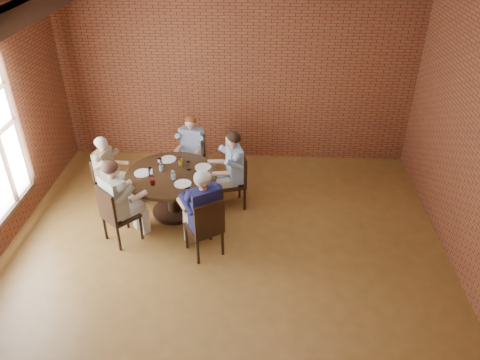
{
  "coord_description": "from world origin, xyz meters",
  "views": [
    {
      "loc": [
        0.51,
        -4.73,
        4.54
      ],
      "look_at": [
        0.21,
        1.0,
        0.97
      ],
      "focal_mm": 35.0,
      "sensor_mm": 36.0,
      "label": 1
    }
  ],
  "objects_px": {
    "diner_c": "(108,172)",
    "chair_b": "(193,155)",
    "dining_table": "(172,185)",
    "chair_a": "(236,178)",
    "diner_a": "(231,171)",
    "chair_c": "(105,178)",
    "diner_b": "(192,150)",
    "chair_e": "(206,226)",
    "diner_e": "(203,213)",
    "chair_d": "(115,213)",
    "smartphone": "(187,186)",
    "diner_d": "(119,201)"
  },
  "relations": [
    {
      "from": "dining_table",
      "to": "diner_a",
      "type": "distance_m",
      "value": 0.97
    },
    {
      "from": "diner_a",
      "to": "diner_e",
      "type": "xyz_separation_m",
      "value": [
        -0.31,
        -1.21,
        0.02
      ]
    },
    {
      "from": "diner_a",
      "to": "smartphone",
      "type": "distance_m",
      "value": 0.88
    },
    {
      "from": "diner_c",
      "to": "dining_table",
      "type": "bearing_deg",
      "value": -90.0
    },
    {
      "from": "smartphone",
      "to": "chair_a",
      "type": "bearing_deg",
      "value": 27.86
    },
    {
      "from": "dining_table",
      "to": "chair_a",
      "type": "bearing_deg",
      "value": 16.18
    },
    {
      "from": "diner_c",
      "to": "chair_d",
      "type": "xyz_separation_m",
      "value": [
        0.39,
        -1.0,
        -0.1
      ]
    },
    {
      "from": "diner_a",
      "to": "chair_d",
      "type": "relative_size",
      "value": 1.41
    },
    {
      "from": "diner_b",
      "to": "diner_e",
      "type": "relative_size",
      "value": 0.9
    },
    {
      "from": "dining_table",
      "to": "diner_d",
      "type": "xyz_separation_m",
      "value": [
        -0.65,
        -0.71,
        0.16
      ]
    },
    {
      "from": "diner_a",
      "to": "diner_e",
      "type": "height_order",
      "value": "diner_e"
    },
    {
      "from": "chair_b",
      "to": "diner_b",
      "type": "height_order",
      "value": "diner_b"
    },
    {
      "from": "chair_b",
      "to": "diner_e",
      "type": "height_order",
      "value": "diner_e"
    },
    {
      "from": "chair_e",
      "to": "diner_e",
      "type": "height_order",
      "value": "diner_e"
    },
    {
      "from": "diner_c",
      "to": "smartphone",
      "type": "relative_size",
      "value": 7.89
    },
    {
      "from": "chair_a",
      "to": "diner_a",
      "type": "relative_size",
      "value": 0.7
    },
    {
      "from": "chair_c",
      "to": "smartphone",
      "type": "bearing_deg",
      "value": -100.62
    },
    {
      "from": "diner_a",
      "to": "smartphone",
      "type": "xyz_separation_m",
      "value": [
        -0.62,
        -0.62,
        0.08
      ]
    },
    {
      "from": "chair_b",
      "to": "smartphone",
      "type": "height_order",
      "value": "chair_b"
    },
    {
      "from": "chair_b",
      "to": "chair_d",
      "type": "xyz_separation_m",
      "value": [
        -0.89,
        -1.87,
        0.03
      ]
    },
    {
      "from": "dining_table",
      "to": "diner_c",
      "type": "relative_size",
      "value": 1.17
    },
    {
      "from": "chair_c",
      "to": "chair_b",
      "type": "bearing_deg",
      "value": -46.33
    },
    {
      "from": "chair_d",
      "to": "chair_e",
      "type": "relative_size",
      "value": 0.99
    },
    {
      "from": "chair_e",
      "to": "diner_d",
      "type": "bearing_deg",
      "value": -46.01
    },
    {
      "from": "diner_b",
      "to": "smartphone",
      "type": "bearing_deg",
      "value": -75.35
    },
    {
      "from": "diner_b",
      "to": "chair_e",
      "type": "relative_size",
      "value": 1.29
    },
    {
      "from": "diner_a",
      "to": "diner_e",
      "type": "distance_m",
      "value": 1.24
    },
    {
      "from": "chair_b",
      "to": "dining_table",
      "type": "bearing_deg",
      "value": -90.0
    },
    {
      "from": "chair_c",
      "to": "smartphone",
      "type": "relative_size",
      "value": 5.65
    },
    {
      "from": "smartphone",
      "to": "chair_c",
      "type": "bearing_deg",
      "value": 143.49
    },
    {
      "from": "diner_c",
      "to": "chair_b",
      "type": "bearing_deg",
      "value": -44.5
    },
    {
      "from": "chair_e",
      "to": "chair_a",
      "type": "bearing_deg",
      "value": -137.61
    },
    {
      "from": "diner_e",
      "to": "chair_d",
      "type": "bearing_deg",
      "value": -39.78
    },
    {
      "from": "dining_table",
      "to": "diner_b",
      "type": "relative_size",
      "value": 1.15
    },
    {
      "from": "diner_b",
      "to": "diner_c",
      "type": "distance_m",
      "value": 1.49
    },
    {
      "from": "smartphone",
      "to": "diner_a",
      "type": "bearing_deg",
      "value": 30.37
    },
    {
      "from": "dining_table",
      "to": "chair_a",
      "type": "height_order",
      "value": "chair_a"
    },
    {
      "from": "chair_d",
      "to": "diner_d",
      "type": "bearing_deg",
      "value": -90.0
    },
    {
      "from": "dining_table",
      "to": "diner_e",
      "type": "relative_size",
      "value": 1.04
    },
    {
      "from": "dining_table",
      "to": "chair_d",
      "type": "relative_size",
      "value": 1.5
    },
    {
      "from": "diner_c",
      "to": "chair_d",
      "type": "relative_size",
      "value": 1.29
    },
    {
      "from": "diner_a",
      "to": "chair_c",
      "type": "distance_m",
      "value": 2.09
    },
    {
      "from": "diner_a",
      "to": "diner_b",
      "type": "height_order",
      "value": "diner_a"
    },
    {
      "from": "diner_a",
      "to": "diner_b",
      "type": "bearing_deg",
      "value": -151.04
    },
    {
      "from": "diner_a",
      "to": "chair_b",
      "type": "distance_m",
      "value": 1.12
    },
    {
      "from": "dining_table",
      "to": "diner_a",
      "type": "height_order",
      "value": "diner_a"
    },
    {
      "from": "chair_a",
      "to": "chair_d",
      "type": "xyz_separation_m",
      "value": [
        -1.71,
        -1.07,
        0.01
      ]
    },
    {
      "from": "dining_table",
      "to": "diner_e",
      "type": "distance_m",
      "value": 1.13
    },
    {
      "from": "diner_a",
      "to": "chair_c",
      "type": "height_order",
      "value": "diner_a"
    },
    {
      "from": "diner_a",
      "to": "chair_b",
      "type": "xyz_separation_m",
      "value": [
        -0.74,
        0.82,
        -0.18
      ]
    }
  ]
}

